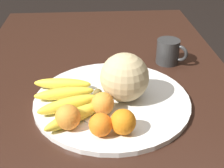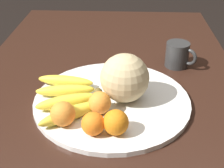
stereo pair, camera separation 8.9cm
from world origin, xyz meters
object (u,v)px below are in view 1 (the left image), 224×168
orange_mid_center (103,103)px  orange_back_left (101,125)px  fruit_bowl (112,100)px  ceramic_mug (169,52)px  melon (124,77)px  produce_tag (85,116)px  orange_front_right (68,117)px  orange_front_left (123,122)px  kitchen_table (103,115)px  banana_bunch (68,99)px

orange_mid_center → orange_back_left: size_ratio=1.05×
fruit_bowl → orange_mid_center: bearing=-23.4°
orange_back_left → ceramic_mug: size_ratio=0.57×
melon → orange_mid_center: size_ratio=2.25×
fruit_bowl → melon: size_ratio=3.27×
produce_tag → orange_front_right: bearing=-82.3°
orange_front_left → orange_mid_center: size_ratio=1.04×
kitchen_table → melon: bearing=43.9°
melon → produce_tag: 0.16m
fruit_bowl → orange_front_left: bearing=6.2°
melon → ceramic_mug: melon is taller
orange_front_right → orange_back_left: bearing=68.0°
banana_bunch → orange_mid_center: size_ratio=4.24×
orange_front_left → produce_tag: orange_front_left is taller
produce_tag → melon: bearing=84.3°
banana_bunch → orange_front_right: orange_front_right is taller
orange_front_left → orange_back_left: bearing=-85.5°
kitchen_table → produce_tag: produce_tag is taller
ceramic_mug → fruit_bowl: bearing=-42.0°
produce_tag → orange_mid_center: bearing=61.9°
orange_front_right → fruit_bowl: bearing=136.4°
banana_bunch → ceramic_mug: (-0.27, 0.35, 0.01)m
banana_bunch → produce_tag: 0.08m
orange_front_right → produce_tag: orange_front_right is taller
banana_bunch → orange_mid_center: orange_mid_center is taller
produce_tag → ceramic_mug: (-0.33, 0.30, 0.03)m
orange_front_left → ceramic_mug: ceramic_mug is taller
produce_tag → ceramic_mug: ceramic_mug is taller
kitchen_table → orange_back_left: (0.22, -0.01, 0.14)m
kitchen_table → melon: 0.20m
orange_front_right → orange_mid_center: (-0.06, 0.09, -0.00)m
orange_front_left → orange_back_left: (0.00, -0.06, -0.00)m
fruit_bowl → produce_tag: bearing=-44.8°
banana_bunch → orange_front_left: size_ratio=4.07×
kitchen_table → orange_front_right: orange_front_right is taller
orange_mid_center → produce_tag: (0.01, -0.05, -0.03)m
orange_mid_center → banana_bunch: bearing=-115.6°
kitchen_table → orange_mid_center: size_ratio=25.68×
orange_front_right → orange_front_left: bearing=78.3°
melon → orange_front_left: (0.16, -0.02, -0.04)m
kitchen_table → orange_front_left: orange_front_left is taller
orange_front_left → orange_front_right: (-0.03, -0.14, 0.00)m
banana_bunch → orange_front_right: (0.10, 0.01, 0.01)m
melon → fruit_bowl: bearing=-88.7°
melon → orange_back_left: (0.16, -0.07, -0.04)m
kitchen_table → produce_tag: 0.19m
orange_back_left → melon: bearing=155.0°
produce_tag → ceramic_mug: size_ratio=0.88×
banana_bunch → orange_back_left: orange_back_left is taller
kitchen_table → ceramic_mug: bearing=126.7°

